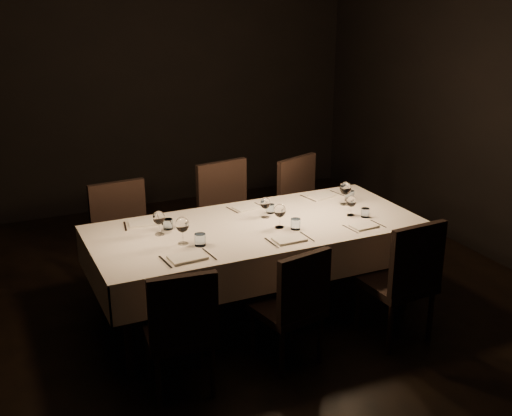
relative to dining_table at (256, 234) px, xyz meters
name	(u,v)px	position (x,y,z in m)	size (l,w,h in m)	color
room	(256,130)	(0.00, 0.00, 0.81)	(5.01, 6.01, 3.01)	black
dining_table	(256,234)	(0.00, 0.00, 0.00)	(2.52, 1.12, 0.76)	black
chair_near_left	(181,326)	(-0.87, -0.77, -0.19)	(0.47, 0.47, 0.89)	black
place_setting_near_left	(188,238)	(-0.62, -0.22, 0.15)	(0.37, 0.42, 0.20)	beige
chair_near_center	(294,302)	(-0.07, -0.76, -0.20)	(0.48, 0.48, 0.87)	black
place_setting_near_center	(286,222)	(0.15, -0.22, 0.15)	(0.34, 0.41, 0.19)	beige
chair_near_right	(404,276)	(0.80, -0.81, -0.16)	(0.48, 0.48, 0.95)	black
place_setting_near_right	(358,211)	(0.78, -0.22, 0.14)	(0.30, 0.39, 0.17)	beige
chair_far_left	(124,237)	(-0.86, 0.74, -0.15)	(0.50, 0.50, 0.98)	black
place_setting_far_left	(156,221)	(-0.72, 0.22, 0.15)	(0.34, 0.41, 0.18)	beige
chair_far_center	(230,216)	(0.11, 0.79, -0.13)	(0.56, 0.56, 1.03)	black
place_setting_far_center	(261,206)	(0.14, 0.22, 0.14)	(0.31, 0.39, 0.17)	beige
chair_far_right	(306,207)	(0.85, 0.74, -0.14)	(0.62, 0.62, 1.00)	black
place_setting_far_right	(339,193)	(0.88, 0.22, 0.15)	(0.37, 0.42, 0.20)	beige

